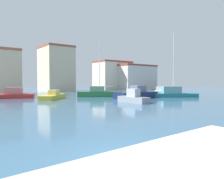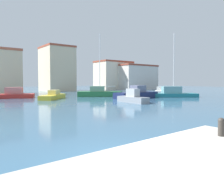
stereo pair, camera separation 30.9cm
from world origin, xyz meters
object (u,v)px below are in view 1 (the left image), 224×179
at_px(motorboat_yellow_inner_mooring, 53,96).
at_px(motorboat_grey_distant_east, 133,98).
at_px(motorboat_white_near_pier, 159,91).
at_px(motorboat_red_outer_mooring, 9,95).
at_px(sailboat_teal_center_channel, 173,93).
at_px(motorboat_navy_behind_lamppost, 137,94).
at_px(sailboat_green_mid_harbor, 99,93).

bearing_deg(motorboat_yellow_inner_mooring, motorboat_grey_distant_east, -62.64).
height_order(motorboat_grey_distant_east, motorboat_yellow_inner_mooring, motorboat_grey_distant_east).
distance_m(motorboat_white_near_pier, motorboat_red_outer_mooring, 30.65).
relative_size(sailboat_teal_center_channel, motorboat_yellow_inner_mooring, 1.82).
height_order(motorboat_navy_behind_lamppost, motorboat_red_outer_mooring, motorboat_navy_behind_lamppost).
height_order(motorboat_grey_distant_east, motorboat_red_outer_mooring, motorboat_grey_distant_east).
bearing_deg(motorboat_white_near_pier, motorboat_yellow_inner_mooring, -179.60).
distance_m(motorboat_navy_behind_lamppost, motorboat_yellow_inner_mooring, 13.13).
bearing_deg(motorboat_red_outer_mooring, sailboat_green_mid_harbor, -22.96).
distance_m(motorboat_grey_distant_east, sailboat_green_mid_harbor, 11.57).
xyz_separation_m(motorboat_grey_distant_east, sailboat_green_mid_harbor, (2.42, 11.32, 0.09)).
bearing_deg(sailboat_green_mid_harbor, motorboat_yellow_inner_mooring, 178.24).
distance_m(motorboat_navy_behind_lamppost, motorboat_grey_distant_east, 7.03).
bearing_deg(motorboat_white_near_pier, sailboat_teal_center_channel, -128.67).
height_order(motorboat_navy_behind_lamppost, motorboat_yellow_inner_mooring, motorboat_navy_behind_lamppost).
bearing_deg(motorboat_yellow_inner_mooring, motorboat_white_near_pier, 0.40).
height_order(sailboat_teal_center_channel, motorboat_grey_distant_east, sailboat_teal_center_channel).
bearing_deg(motorboat_navy_behind_lamppost, sailboat_green_mid_harbor, 112.87).
bearing_deg(sailboat_teal_center_channel, motorboat_yellow_inner_mooring, 153.82).
bearing_deg(motorboat_white_near_pier, sailboat_green_mid_harbor, -178.51).
distance_m(motorboat_yellow_inner_mooring, sailboat_green_mid_harbor, 8.42).
bearing_deg(sailboat_green_mid_harbor, motorboat_navy_behind_lamppost, -67.13).
bearing_deg(sailboat_green_mid_harbor, sailboat_teal_center_channel, -41.96).
distance_m(motorboat_grey_distant_east, motorboat_red_outer_mooring, 20.31).
distance_m(sailboat_teal_center_channel, motorboat_red_outer_mooring, 27.07).
bearing_deg(sailboat_teal_center_channel, motorboat_red_outer_mooring, 148.19).
height_order(motorboat_navy_behind_lamppost, motorboat_grey_distant_east, motorboat_navy_behind_lamppost).
relative_size(sailboat_teal_center_channel, motorboat_red_outer_mooring, 1.31).
xyz_separation_m(motorboat_grey_distant_east, motorboat_yellow_inner_mooring, (-5.99, 11.57, -0.14)).
relative_size(sailboat_teal_center_channel, sailboat_green_mid_harbor, 0.99).
bearing_deg(sailboat_green_mid_harbor, motorboat_grey_distant_east, -102.09).
bearing_deg(motorboat_navy_behind_lamppost, motorboat_yellow_inner_mooring, 148.51).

